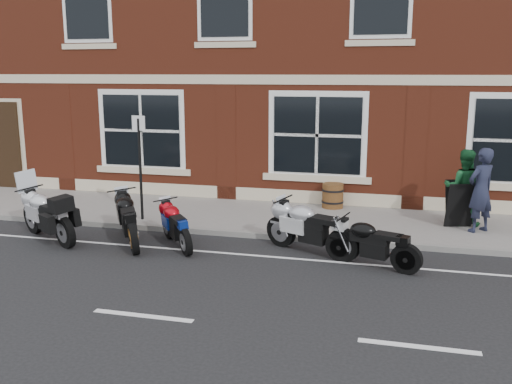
% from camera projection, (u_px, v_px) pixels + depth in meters
% --- Properties ---
extents(ground, '(80.00, 80.00, 0.00)m').
position_uv_depth(ground, '(208.00, 255.00, 11.42)').
color(ground, black).
rests_on(ground, ground).
extents(sidewalk, '(30.00, 3.00, 0.12)m').
position_uv_depth(sidewalk, '(247.00, 216.00, 14.25)').
color(sidewalk, slate).
rests_on(sidewalk, ground).
extents(kerb, '(30.00, 0.16, 0.12)m').
position_uv_depth(kerb, '(229.00, 233.00, 12.76)').
color(kerb, slate).
rests_on(kerb, ground).
extents(pub_building, '(24.00, 12.00, 12.00)m').
position_uv_depth(pub_building, '(302.00, 2.00, 20.14)').
color(pub_building, maroon).
rests_on(pub_building, ground).
extents(moto_touring_silver, '(1.98, 1.28, 1.47)m').
position_uv_depth(moto_touring_silver, '(48.00, 213.00, 12.38)').
color(moto_touring_silver, black).
rests_on(moto_touring_silver, ground).
extents(moto_sport_red, '(1.25, 1.55, 0.85)m').
position_uv_depth(moto_sport_red, '(177.00, 224.00, 11.93)').
color(moto_sport_red, black).
rests_on(moto_sport_red, ground).
extents(moto_sport_black, '(1.29, 1.92, 0.98)m').
position_uv_depth(moto_sport_black, '(130.00, 217.00, 12.12)').
color(moto_sport_black, black).
rests_on(moto_sport_black, ground).
extents(moto_sport_silver, '(2.03, 1.05, 0.98)m').
position_uv_depth(moto_sport_silver, '(311.00, 226.00, 11.46)').
color(moto_sport_silver, black).
rests_on(moto_sport_silver, ground).
extents(moto_naked_black, '(1.83, 0.75, 0.85)m').
position_uv_depth(moto_naked_black, '(371.00, 242.00, 10.65)').
color(moto_naked_black, black).
rests_on(moto_naked_black, ground).
extents(pedestrian_left, '(0.81, 0.79, 1.88)m').
position_uv_depth(pedestrian_left, '(481.00, 190.00, 12.49)').
color(pedestrian_left, '#1C1F32').
rests_on(pedestrian_left, sidewalk).
extents(pedestrian_right, '(0.88, 0.69, 1.77)m').
position_uv_depth(pedestrian_right, '(463.00, 187.00, 13.05)').
color(pedestrian_right, '#154C26').
rests_on(pedestrian_right, sidewalk).
extents(a_board_sign, '(0.72, 0.57, 1.04)m').
position_uv_depth(a_board_sign, '(460.00, 204.00, 13.03)').
color(a_board_sign, black).
rests_on(a_board_sign, sidewalk).
extents(barrel_planter, '(0.57, 0.57, 0.64)m').
position_uv_depth(barrel_planter, '(333.00, 196.00, 14.84)').
color(barrel_planter, '#482E13').
rests_on(barrel_planter, sidewalk).
extents(parking_sign, '(0.35, 0.08, 2.48)m').
position_uv_depth(parking_sign, '(140.00, 160.00, 13.44)').
color(parking_sign, black).
rests_on(parking_sign, sidewalk).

